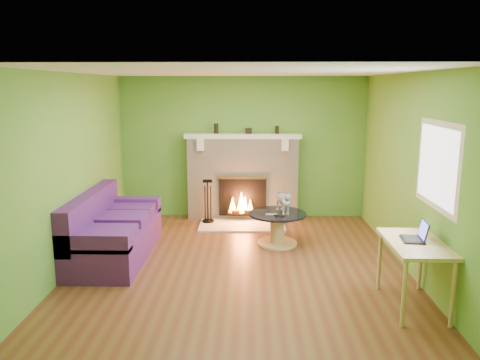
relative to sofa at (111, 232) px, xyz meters
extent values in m
plane|color=#5E2E1B|center=(1.86, -0.27, -0.36)|extent=(5.00, 5.00, 0.00)
plane|color=white|center=(1.86, -0.27, 2.24)|extent=(5.00, 5.00, 0.00)
plane|color=#4E9530|center=(1.86, 2.23, 0.94)|extent=(5.00, 0.00, 5.00)
plane|color=#4E9530|center=(1.86, -2.77, 0.94)|extent=(5.00, 0.00, 5.00)
plane|color=#4E9530|center=(-0.39, -0.27, 0.94)|extent=(0.00, 5.00, 5.00)
plane|color=#4E9530|center=(4.11, -0.27, 0.94)|extent=(0.00, 5.00, 5.00)
plane|color=silver|center=(4.10, -1.17, 1.19)|extent=(0.00, 1.20, 1.20)
plane|color=white|center=(4.09, -1.17, 1.19)|extent=(0.00, 1.06, 1.06)
cube|color=#BFB99E|center=(1.86, 2.05, 0.39)|extent=(2.00, 0.35, 1.50)
cube|color=black|center=(1.86, 1.86, 0.08)|extent=(0.85, 0.03, 0.68)
cube|color=#C48631|center=(1.86, 1.85, 0.44)|extent=(0.91, 0.02, 0.04)
cylinder|color=black|center=(1.86, 1.83, -0.20)|extent=(0.55, 0.07, 0.07)
cube|color=silver|center=(1.86, 2.02, 1.18)|extent=(2.10, 0.28, 0.08)
cube|color=silver|center=(1.11, 1.84, 1.04)|extent=(0.12, 0.10, 0.20)
cube|color=silver|center=(2.61, 1.84, 1.04)|extent=(0.12, 0.10, 0.20)
cube|color=beige|center=(1.86, 1.53, -0.35)|extent=(1.50, 0.75, 0.03)
cube|color=silver|center=(1.86, 2.02, 1.18)|extent=(2.10, 0.28, 0.08)
cube|color=#441A63|center=(0.06, -0.01, -0.13)|extent=(0.94, 2.08, 0.47)
cube|color=#441A63|center=(-0.29, -0.01, 0.28)|extent=(0.21, 2.08, 0.59)
cube|color=#441A63|center=(0.06, -0.94, 0.17)|extent=(0.94, 0.21, 0.23)
cube|color=#441A63|center=(0.06, 0.92, 0.17)|extent=(0.94, 0.21, 0.23)
cube|color=#441A63|center=(0.11, -0.59, 0.17)|extent=(0.75, 0.55, 0.13)
cube|color=#441A63|center=(0.11, 0.10, 0.17)|extent=(0.75, 0.55, 0.13)
cube|color=#441A63|center=(0.11, 0.68, 0.17)|extent=(0.75, 0.55, 0.13)
cylinder|color=tan|center=(2.42, 0.59, -0.34)|extent=(0.62, 0.62, 0.03)
cylinder|color=tan|center=(2.42, 0.59, -0.11)|extent=(0.22, 0.22, 0.43)
cylinder|color=black|center=(2.42, 0.59, 0.13)|extent=(0.89, 0.89, 0.03)
cube|color=tan|center=(3.81, -1.48, 0.38)|extent=(0.59, 1.02, 0.04)
cylinder|color=tan|center=(3.56, -1.95, 0.00)|extent=(0.05, 0.05, 0.72)
cylinder|color=tan|center=(4.05, -1.95, 0.00)|extent=(0.05, 0.05, 0.72)
cylinder|color=tan|center=(3.56, -1.02, 0.00)|extent=(0.05, 0.05, 0.72)
cylinder|color=tan|center=(4.05, -1.02, 0.00)|extent=(0.05, 0.05, 0.72)
cube|color=gray|center=(2.32, 0.47, 0.15)|extent=(0.17, 0.05, 0.02)
cube|color=black|center=(2.44, 0.41, 0.15)|extent=(0.16, 0.11, 0.02)
cylinder|color=black|center=(1.37, 2.05, 1.31)|extent=(0.08, 0.08, 0.18)
cylinder|color=black|center=(2.47, 2.05, 1.29)|extent=(0.07, 0.07, 0.14)
cube|color=black|center=(1.96, 2.05, 1.27)|extent=(0.12, 0.08, 0.10)
camera|label=1|loc=(2.00, -6.39, 2.06)|focal=35.00mm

